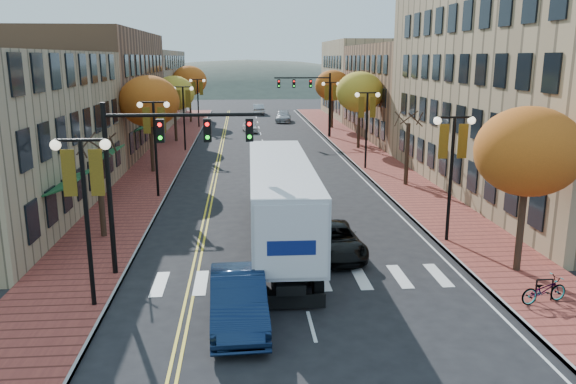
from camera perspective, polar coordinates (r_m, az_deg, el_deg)
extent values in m
plane|color=black|center=(20.86, 1.72, -10.99)|extent=(200.00, 200.00, 0.00)
cube|color=brown|center=(52.51, -12.17, 3.83)|extent=(4.00, 85.00, 0.15)
cube|color=brown|center=(53.25, 7.46, 4.15)|extent=(4.00, 85.00, 0.15)
cube|color=brown|center=(56.91, -20.12, 9.55)|extent=(12.00, 24.00, 11.00)
cube|color=#9E8966|center=(81.31, -15.49, 10.31)|extent=(12.00, 26.00, 9.50)
cube|color=#997F5B|center=(40.54, 26.41, 10.53)|extent=(15.00, 28.00, 15.00)
cube|color=brown|center=(64.38, 14.22, 9.88)|extent=(15.00, 24.00, 10.00)
cube|color=#9E8966|center=(85.45, 9.45, 11.25)|extent=(15.00, 20.00, 11.00)
cylinder|color=#382619|center=(28.44, -18.48, -0.20)|extent=(0.28, 0.28, 4.20)
cylinder|color=#382619|center=(43.81, -13.71, 5.21)|extent=(0.28, 0.28, 4.90)
ellipsoid|color=#C55B17|center=(43.51, -13.92, 8.94)|extent=(4.48, 4.48, 3.81)
cylinder|color=#382619|center=(59.58, -11.38, 7.28)|extent=(0.28, 0.28, 4.55)
ellipsoid|color=gold|center=(59.36, -11.50, 9.81)|extent=(4.16, 4.16, 3.54)
cylinder|color=#382619|center=(77.39, -9.90, 8.91)|extent=(0.28, 0.28, 5.04)
ellipsoid|color=#C55B17|center=(77.22, -9.99, 11.09)|extent=(4.61, 4.61, 3.92)
cylinder|color=#382619|center=(24.47, 22.66, -2.30)|extent=(0.28, 0.28, 4.55)
ellipsoid|color=#C55B17|center=(23.93, 23.23, 3.81)|extent=(4.16, 4.16, 3.54)
cylinder|color=#382619|center=(39.04, 11.99, 3.80)|extent=(0.28, 0.28, 4.20)
cylinder|color=#382619|center=(54.36, 7.21, 7.04)|extent=(0.28, 0.28, 4.90)
ellipsoid|color=gold|center=(54.12, 7.30, 10.05)|extent=(4.48, 4.48, 3.81)
cylinder|color=#382619|center=(70.03, 4.51, 8.48)|extent=(0.28, 0.28, 4.76)
ellipsoid|color=#C55B17|center=(69.84, 4.56, 10.75)|extent=(4.35, 4.35, 3.70)
cylinder|color=black|center=(20.39, -19.69, -3.40)|extent=(0.16, 0.16, 6.00)
cylinder|color=black|center=(19.77, -20.38, 4.96)|extent=(1.60, 0.10, 0.10)
sphere|color=#FFF2CC|center=(20.02, -22.56, 4.43)|extent=(0.36, 0.36, 0.36)
sphere|color=#FFF2CC|center=(19.59, -18.09, 4.62)|extent=(0.36, 0.36, 0.36)
cube|color=#AD8117|center=(20.07, -21.36, 1.80)|extent=(0.45, 0.03, 1.60)
cube|color=#AD8117|center=(19.83, -18.87, 1.87)|extent=(0.45, 0.03, 1.60)
cylinder|color=black|center=(35.71, -13.28, 4.06)|extent=(0.16, 0.16, 6.00)
cylinder|color=black|center=(35.36, -13.55, 8.86)|extent=(1.60, 0.10, 0.10)
sphere|color=#FFF2CC|center=(35.50, -14.82, 8.56)|extent=(0.36, 0.36, 0.36)
sphere|color=#FFF2CC|center=(35.26, -12.23, 8.67)|extent=(0.36, 0.36, 0.36)
cube|color=#AD8117|center=(35.53, -14.17, 7.06)|extent=(0.45, 0.03, 1.60)
cube|color=#AD8117|center=(35.39, -12.72, 7.12)|extent=(0.45, 0.03, 1.60)
cylinder|color=black|center=(53.42, -10.51, 7.24)|extent=(0.16, 0.16, 6.00)
cylinder|color=black|center=(53.19, -10.66, 10.45)|extent=(1.60, 0.10, 0.10)
sphere|color=#FFF2CC|center=(53.28, -11.52, 10.26)|extent=(0.36, 0.36, 0.36)
sphere|color=#FFF2CC|center=(53.12, -9.78, 10.32)|extent=(0.36, 0.36, 0.36)
cube|color=#AD8117|center=(53.30, -11.09, 9.25)|extent=(0.45, 0.03, 1.60)
cube|color=#AD8117|center=(53.21, -10.11, 9.29)|extent=(0.45, 0.03, 1.60)
cylinder|color=black|center=(71.28, -9.12, 8.83)|extent=(0.16, 0.16, 6.00)
cylinder|color=black|center=(71.10, -9.21, 11.23)|extent=(1.60, 0.10, 0.10)
sphere|color=#FFF2CC|center=(71.17, -9.86, 11.09)|extent=(0.36, 0.36, 0.36)
sphere|color=#FFF2CC|center=(71.05, -8.55, 11.13)|extent=(0.36, 0.36, 0.36)
cube|color=#AD8117|center=(71.19, -9.54, 10.34)|extent=(0.45, 0.03, 1.60)
cube|color=#AD8117|center=(71.12, -8.81, 10.36)|extent=(0.45, 0.03, 1.60)
cylinder|color=black|center=(27.27, 16.17, 1.02)|extent=(0.16, 0.16, 6.00)
cylinder|color=black|center=(26.81, 16.59, 7.29)|extent=(1.60, 0.10, 0.10)
sphere|color=#FFF2CC|center=(26.54, 14.95, 7.01)|extent=(0.36, 0.36, 0.36)
sphere|color=#FFF2CC|center=(27.12, 18.16, 6.93)|extent=(0.36, 0.36, 0.36)
cube|color=#AD8117|center=(26.78, 15.53, 4.98)|extent=(0.45, 0.03, 1.60)
cube|color=#AD8117|center=(27.10, 17.33, 4.95)|extent=(0.45, 0.03, 1.60)
cylinder|color=black|center=(44.30, 7.97, 6.07)|extent=(0.16, 0.16, 6.00)
cylinder|color=black|center=(44.01, 8.09, 9.95)|extent=(1.60, 0.10, 0.10)
sphere|color=#FFF2CC|center=(43.86, 7.05, 9.77)|extent=(0.36, 0.36, 0.36)
sphere|color=#FFF2CC|center=(44.21, 9.11, 9.73)|extent=(0.36, 0.36, 0.36)
cube|color=#AD8117|center=(44.00, 7.47, 8.53)|extent=(0.45, 0.03, 1.60)
cube|color=#AD8117|center=(44.20, 8.62, 8.51)|extent=(0.45, 0.03, 1.60)
cylinder|color=black|center=(61.88, 4.32, 8.26)|extent=(0.16, 0.16, 6.00)
cylinder|color=black|center=(61.68, 4.37, 11.04)|extent=(1.60, 0.10, 0.10)
sphere|color=#FFF2CC|center=(61.56, 3.62, 10.90)|extent=(0.36, 0.36, 0.36)
sphere|color=#FFF2CC|center=(61.81, 5.12, 10.89)|extent=(0.36, 0.36, 0.36)
cube|color=#AD8117|center=(61.67, 3.94, 10.02)|extent=(0.45, 0.03, 1.60)
cube|color=#AD8117|center=(61.81, 4.77, 10.01)|extent=(0.45, 0.03, 1.60)
cylinder|color=black|center=(23.05, -17.70, -0.05)|extent=(0.20, 0.20, 7.00)
cylinder|color=black|center=(22.07, -10.59, 7.69)|extent=(6.00, 0.14, 0.14)
cube|color=black|center=(22.25, -12.84, 6.08)|extent=(0.30, 0.25, 0.90)
sphere|color=#FF0C0C|center=(22.08, -12.92, 6.67)|extent=(0.16, 0.16, 0.16)
cube|color=black|center=(22.07, -8.18, 6.22)|extent=(0.30, 0.25, 0.90)
sphere|color=#FF0C0C|center=(21.90, -8.22, 6.82)|extent=(0.16, 0.16, 0.16)
cube|color=black|center=(22.03, -3.95, 6.31)|extent=(0.30, 0.25, 0.90)
sphere|color=#FF0C0C|center=(21.86, -3.95, 6.91)|extent=(0.16, 0.16, 0.16)
cylinder|color=black|center=(61.82, 4.24, 8.72)|extent=(0.20, 0.20, 7.00)
cylinder|color=black|center=(61.25, 1.46, 11.52)|extent=(6.00, 0.14, 0.14)
cube|color=black|center=(61.37, 2.31, 10.96)|extent=(0.30, 0.25, 0.90)
sphere|color=#FF0C0C|center=(61.22, 2.32, 11.19)|extent=(0.16, 0.16, 0.16)
cube|color=black|center=(61.18, 0.60, 10.96)|extent=(0.30, 0.25, 0.90)
sphere|color=#FF0C0C|center=(61.03, 0.61, 11.19)|extent=(0.16, 0.16, 0.16)
cube|color=black|center=(61.05, -0.94, 10.95)|extent=(0.30, 0.25, 0.90)
sphere|color=#FF0C0C|center=(60.90, -0.93, 11.18)|extent=(0.16, 0.16, 0.16)
cube|color=black|center=(25.69, -0.77, -4.11)|extent=(1.22, 13.37, 0.36)
cube|color=silver|center=(25.20, -0.78, -0.21)|extent=(2.87, 13.39, 2.88)
cube|color=black|center=(33.42, -1.55, 1.51)|extent=(2.61, 3.12, 2.57)
cylinder|color=black|center=(20.77, -2.96, -9.58)|extent=(0.37, 1.03, 1.03)
cylinder|color=black|center=(20.91, 3.05, -9.42)|extent=(0.37, 1.03, 1.03)
cylinder|color=black|center=(21.91, -3.01, -8.31)|extent=(0.37, 1.03, 1.03)
cylinder|color=black|center=(22.04, 2.66, -8.17)|extent=(0.37, 1.03, 1.03)
cylinder|color=black|center=(32.47, -3.35, -1.01)|extent=(0.37, 1.03, 1.03)
cylinder|color=black|center=(32.56, 0.45, -0.95)|extent=(0.37, 1.03, 1.03)
cylinder|color=black|center=(34.66, -3.39, -0.07)|extent=(0.37, 1.03, 1.03)
cylinder|color=black|center=(34.74, 0.17, -0.02)|extent=(0.37, 1.03, 1.03)
imported|color=#0E1C38|center=(18.97, -5.07, -10.81)|extent=(2.00, 5.25, 1.71)
imported|color=black|center=(25.30, 4.65, -4.88)|extent=(2.55, 5.06, 1.37)
imported|color=white|center=(66.95, -3.89, 6.64)|extent=(1.94, 3.91, 1.28)
imported|color=#A1A1A8|center=(77.52, -0.48, 7.67)|extent=(2.58, 5.19, 1.45)
imported|color=#ABADB3|center=(88.07, -3.01, 8.40)|extent=(1.75, 4.82, 1.58)
imported|color=gray|center=(22.11, 24.56, -9.04)|extent=(1.95, 1.03, 0.97)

